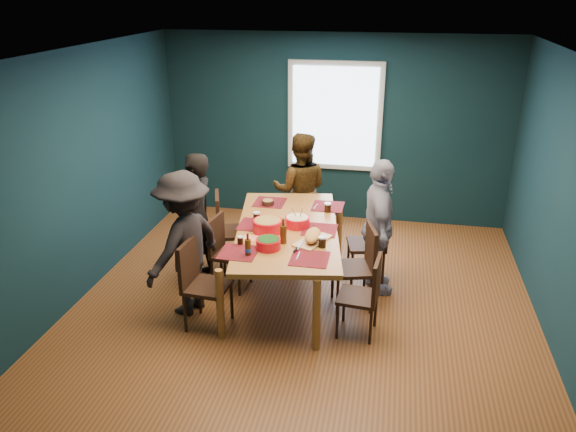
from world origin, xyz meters
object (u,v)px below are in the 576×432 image
bowl_salad (268,225)px  dining_table (287,234)px  person_right (379,228)px  person_near_left (184,244)px  chair_right_near (366,291)px  cutting_board (313,237)px  person_back (300,190)px  bowl_herbs (268,243)px  person_far_left (196,218)px  chair_left_mid (224,247)px  chair_left_near (199,277)px  bowl_dumpling (297,221)px  chair_right_far (374,238)px  chair_left_far (227,225)px  chair_right_mid (361,261)px

bowl_salad → dining_table: bearing=36.2°
person_right → person_near_left: person_near_left is taller
chair_right_near → cutting_board: (-0.60, 0.34, 0.38)m
dining_table → person_back: 1.36m
bowl_herbs → bowl_salad: bearing=103.9°
dining_table → bowl_salad: size_ratio=7.25×
person_near_left → person_far_left: bearing=-149.0°
chair_left_mid → chair_left_near: bearing=-82.8°
dining_table → bowl_salad: 0.28m
bowl_dumpling → bowl_herbs: bearing=-107.2°
chair_left_mid → bowl_salad: (0.56, -0.18, 0.39)m
chair_right_far → person_back: size_ratio=0.61×
dining_table → chair_left_far: (-0.86, 0.52, -0.18)m
person_near_left → cutting_board: (1.32, 0.23, 0.09)m
person_far_left → bowl_herbs: bearing=69.3°
chair_left_mid → person_back: 1.50m
chair_left_far → chair_right_near: chair_left_far is taller
person_far_left → bowl_herbs: 1.25m
chair_left_mid → bowl_herbs: size_ratio=3.45×
chair_right_far → cutting_board: bearing=-138.2°
dining_table → chair_left_near: chair_left_near is taller
chair_right_mid → person_far_left: bearing=157.0°
chair_left_near → chair_right_near: size_ratio=1.10×
dining_table → bowl_herbs: bearing=-108.6°
chair_right_mid → person_back: (-0.92, 1.46, 0.23)m
chair_right_far → chair_left_near: bearing=-154.2°
chair_left_near → bowl_salad: (0.57, 0.65, 0.35)m
cutting_board → person_near_left: bearing=-146.5°
chair_left_near → person_back: 2.26m
dining_table → chair_left_mid: chair_left_mid is taller
chair_right_mid → bowl_herbs: (-0.91, -0.45, 0.34)m
chair_left_mid → person_back: (0.66, 1.32, 0.27)m
bowl_dumpling → bowl_herbs: 0.64m
dining_table → chair_right_far: bearing=19.9°
chair_right_near → person_back: size_ratio=0.55×
person_right → bowl_herbs: person_right is taller
bowl_dumpling → person_far_left: bearing=175.0°
chair_left_near → person_back: size_ratio=0.61×
dining_table → bowl_dumpling: size_ratio=8.48×
bowl_herbs → dining_table: bearing=81.0°
chair_right_mid → bowl_dumpling: 0.82m
chair_left_far → person_back: size_ratio=0.62×
chair_left_mid → bowl_dumpling: bowl_dumpling is taller
chair_right_far → cutting_board: cutting_board is taller
bowl_herbs → chair_right_near: bearing=-5.3°
dining_table → bowl_dumpling: 0.18m
chair_left_near → person_right: bearing=36.0°
person_back → bowl_dumpling: (0.19, -1.30, 0.11)m
dining_table → person_right: size_ratio=1.48×
chair_left_near → person_far_left: person_far_left is taller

